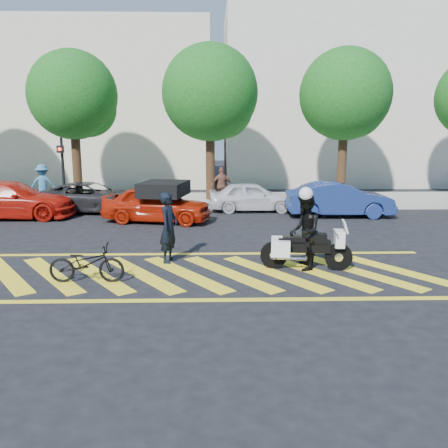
{
  "coord_description": "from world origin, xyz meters",
  "views": [
    {
      "loc": [
        0.08,
        -11.35,
        3.51
      ],
      "look_at": [
        0.39,
        1.04,
        1.05
      ],
      "focal_mm": 38.0,
      "sensor_mm": 36.0,
      "label": 1
    }
  ],
  "objects_px": {
    "police_motorcycle": "(305,248)",
    "bicycle": "(87,263)",
    "parked_left": "(10,200)",
    "officer_bike": "(169,227)",
    "red_convertible": "(157,204)",
    "parked_mid_left": "(90,197)",
    "officer_moto": "(305,232)",
    "parked_mid_right": "(252,197)",
    "parked_right": "(339,199)"
  },
  "relations": [
    {
      "from": "officer_bike",
      "to": "parked_left",
      "type": "xyz_separation_m",
      "value": [
        -7.0,
        6.71,
        -0.21
      ]
    },
    {
      "from": "police_motorcycle",
      "to": "parked_left",
      "type": "distance_m",
      "value": 12.91
    },
    {
      "from": "bicycle",
      "to": "officer_moto",
      "type": "distance_m",
      "value": 5.39
    },
    {
      "from": "officer_moto",
      "to": "parked_left",
      "type": "distance_m",
      "value": 12.9
    },
    {
      "from": "officer_bike",
      "to": "red_convertible",
      "type": "xyz_separation_m",
      "value": [
        -0.97,
        5.71,
        -0.24
      ]
    },
    {
      "from": "red_convertible",
      "to": "officer_moto",
      "type": "bearing_deg",
      "value": -133.71
    },
    {
      "from": "red_convertible",
      "to": "officer_bike",
      "type": "bearing_deg",
      "value": -158.77
    },
    {
      "from": "officer_bike",
      "to": "parked_mid_left",
      "type": "relative_size",
      "value": 0.41
    },
    {
      "from": "parked_mid_left",
      "to": "parked_mid_right",
      "type": "distance_m",
      "value": 7.04
    },
    {
      "from": "parked_mid_left",
      "to": "red_convertible",
      "type": "bearing_deg",
      "value": -120.49
    },
    {
      "from": "officer_moto",
      "to": "parked_mid_right",
      "type": "height_order",
      "value": "officer_moto"
    },
    {
      "from": "officer_moto",
      "to": "parked_left",
      "type": "bearing_deg",
      "value": -117.85
    },
    {
      "from": "parked_mid_right",
      "to": "parked_right",
      "type": "xyz_separation_m",
      "value": [
        3.47,
        -1.4,
        0.07
      ]
    },
    {
      "from": "red_convertible",
      "to": "parked_mid_left",
      "type": "relative_size",
      "value": 0.9
    },
    {
      "from": "red_convertible",
      "to": "bicycle",
      "type": "bearing_deg",
      "value": -174.61
    },
    {
      "from": "officer_bike",
      "to": "parked_right",
      "type": "height_order",
      "value": "officer_bike"
    },
    {
      "from": "red_convertible",
      "to": "parked_mid_left",
      "type": "height_order",
      "value": "red_convertible"
    },
    {
      "from": "red_convertible",
      "to": "parked_left",
      "type": "xyz_separation_m",
      "value": [
        -6.03,
        1.0,
        0.03
      ]
    },
    {
      "from": "parked_mid_right",
      "to": "officer_bike",
      "type": "bearing_deg",
      "value": 160.68
    },
    {
      "from": "officer_moto",
      "to": "parked_right",
      "type": "bearing_deg",
      "value": 166.48
    },
    {
      "from": "bicycle",
      "to": "parked_mid_left",
      "type": "height_order",
      "value": "parked_mid_left"
    },
    {
      "from": "bicycle",
      "to": "parked_mid_left",
      "type": "relative_size",
      "value": 0.37
    },
    {
      "from": "police_motorcycle",
      "to": "bicycle",
      "type": "bearing_deg",
      "value": -162.27
    },
    {
      "from": "police_motorcycle",
      "to": "parked_mid_left",
      "type": "distance_m",
      "value": 11.71
    },
    {
      "from": "officer_moto",
      "to": "parked_mid_right",
      "type": "relative_size",
      "value": 0.51
    },
    {
      "from": "officer_moto",
      "to": "red_convertible",
      "type": "relative_size",
      "value": 0.47
    },
    {
      "from": "officer_bike",
      "to": "red_convertible",
      "type": "distance_m",
      "value": 5.8
    },
    {
      "from": "officer_moto",
      "to": "parked_left",
      "type": "relative_size",
      "value": 0.38
    },
    {
      "from": "parked_left",
      "to": "parked_mid_right",
      "type": "height_order",
      "value": "parked_left"
    },
    {
      "from": "officer_bike",
      "to": "police_motorcycle",
      "type": "bearing_deg",
      "value": -84.79
    },
    {
      "from": "parked_right",
      "to": "red_convertible",
      "type": "bearing_deg",
      "value": 99.12
    },
    {
      "from": "parked_left",
      "to": "police_motorcycle",
      "type": "bearing_deg",
      "value": -126.29
    },
    {
      "from": "police_motorcycle",
      "to": "parked_mid_right",
      "type": "xyz_separation_m",
      "value": [
        -0.61,
        8.86,
        0.09
      ]
    },
    {
      "from": "police_motorcycle",
      "to": "parked_left",
      "type": "bearing_deg",
      "value": 152.21
    },
    {
      "from": "officer_moto",
      "to": "parked_mid_left",
      "type": "distance_m",
      "value": 11.71
    },
    {
      "from": "officer_bike",
      "to": "bicycle",
      "type": "xyz_separation_m",
      "value": [
        -1.78,
        -1.7,
        -0.49
      ]
    },
    {
      "from": "police_motorcycle",
      "to": "parked_left",
      "type": "xyz_separation_m",
      "value": [
        -10.53,
        7.46,
        0.18
      ]
    },
    {
      "from": "officer_bike",
      "to": "police_motorcycle",
      "type": "relative_size",
      "value": 0.82
    },
    {
      "from": "red_convertible",
      "to": "parked_right",
      "type": "distance_m",
      "value": 7.42
    },
    {
      "from": "police_motorcycle",
      "to": "officer_moto",
      "type": "height_order",
      "value": "officer_moto"
    },
    {
      "from": "parked_left",
      "to": "parked_mid_left",
      "type": "distance_m",
      "value": 3.2
    },
    {
      "from": "parked_mid_right",
      "to": "red_convertible",
      "type": "bearing_deg",
      "value": 122.15
    },
    {
      "from": "parked_left",
      "to": "parked_right",
      "type": "height_order",
      "value": "parked_left"
    },
    {
      "from": "officer_bike",
      "to": "parked_right",
      "type": "relative_size",
      "value": 0.44
    },
    {
      "from": "police_motorcycle",
      "to": "parked_mid_right",
      "type": "bearing_deg",
      "value": 101.49
    },
    {
      "from": "parked_mid_right",
      "to": "police_motorcycle",
      "type": "bearing_deg",
      "value": -175.62
    },
    {
      "from": "parked_left",
      "to": "officer_moto",
      "type": "bearing_deg",
      "value": -126.34
    },
    {
      "from": "officer_bike",
      "to": "parked_right",
      "type": "bearing_deg",
      "value": -26.31
    },
    {
      "from": "bicycle",
      "to": "police_motorcycle",
      "type": "height_order",
      "value": "police_motorcycle"
    },
    {
      "from": "parked_mid_left",
      "to": "officer_bike",
      "type": "bearing_deg",
      "value": -146.28
    }
  ]
}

